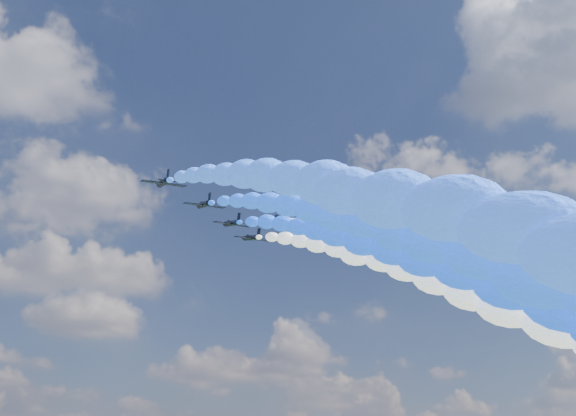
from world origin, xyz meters
name	(u,v)px	position (x,y,z in m)	size (l,w,h in m)	color
jet_0	(163,183)	(-29.66, -4.91, 88.78)	(8.28, 11.10, 2.45)	black
trail_0	(276,198)	(-29.66, -57.43, 68.61)	(6.50, 102.39, 44.66)	blue
jet_1	(204,204)	(-18.74, 3.77, 88.78)	(8.28, 11.10, 2.45)	black
trail_1	(324,229)	(-18.74, -48.74, 68.61)	(6.50, 102.39, 44.66)	blue
jet_2	(232,223)	(-9.26, 13.08, 88.78)	(8.28, 11.10, 2.45)	black
trail_2	(352,254)	(-9.26, -39.44, 68.61)	(6.50, 102.39, 44.66)	#154CF9
jet_3	(269,225)	(-1.45, 10.84, 88.78)	(8.28, 11.10, 2.45)	black
trail_3	(405,256)	(-1.45, -41.68, 68.61)	(6.50, 102.39, 44.66)	white
jet_4	(251,238)	(-1.32, 21.43, 88.78)	(8.28, 11.10, 2.45)	black
trail_4	(370,272)	(-1.32, -31.09, 68.61)	(6.50, 102.39, 44.66)	white
jet_5	(310,236)	(10.20, 14.22, 88.78)	(8.28, 11.10, 2.45)	black
trail_5	(455,269)	(10.20, -38.30, 68.61)	(6.50, 102.39, 44.66)	red
jet_6	(360,229)	(18.21, 5.37, 88.78)	(8.28, 11.10, 2.45)	black
trail_6	(532,261)	(18.21, -47.15, 68.61)	(6.50, 102.39, 44.66)	#E50605
jet_7	(431,221)	(29.22, -6.07, 88.78)	(8.28, 11.10, 2.45)	black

